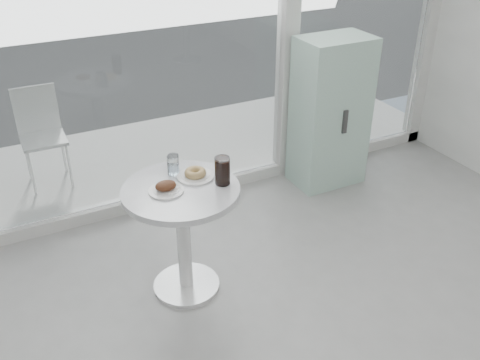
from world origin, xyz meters
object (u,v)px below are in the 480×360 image
plate_fritter (166,188)px  water_tumbler_b (174,163)px  water_tumbler_a (173,166)px  patio_chair (41,130)px  cola_glass (222,171)px  main_table (182,218)px  plate_donut (195,174)px  mint_cabinet (330,113)px

plate_fritter → water_tumbler_b: (0.13, 0.23, 0.02)m
plate_fritter → water_tumbler_b: water_tumbler_b is taller
plate_fritter → water_tumbler_a: water_tumbler_a is taller
patio_chair → cola_glass: bearing=-65.8°
water_tumbler_a → main_table: bearing=-98.2°
main_table → water_tumbler_b: size_ratio=7.11×
main_table → plate_fritter: size_ratio=3.65×
patio_chair → plate_donut: size_ratio=3.58×
patio_chair → cola_glass: size_ratio=4.68×
patio_chair → water_tumbler_b: size_ratio=7.69×
main_table → water_tumbler_a: water_tumbler_a is taller
mint_cabinet → water_tumbler_b: (-1.62, -0.56, 0.17)m
mint_cabinet → water_tumbler_a: mint_cabinet is taller
patio_chair → plate_fritter: patio_chair is taller
mint_cabinet → patio_chair: 2.46m
main_table → cola_glass: bearing=-14.9°
patio_chair → plate_donut: 1.90m
plate_fritter → water_tumbler_b: 0.26m
mint_cabinet → patio_chair: mint_cabinet is taller
water_tumbler_b → cola_glass: (0.20, -0.30, 0.04)m
mint_cabinet → water_tumbler_a: size_ratio=10.59×
water_tumbler_b → mint_cabinet: bearing=19.2°
main_table → plate_donut: bearing=31.8°
patio_chair → plate_donut: patio_chair is taller
water_tumbler_a → cola_glass: bearing=-48.3°
main_table → water_tumbler_b: water_tumbler_b is taller
plate_donut → patio_chair: bearing=111.7°
mint_cabinet → cola_glass: mint_cabinet is taller
plate_donut → water_tumbler_b: water_tumbler_b is taller
mint_cabinet → cola_glass: 1.67m
patio_chair → water_tumbler_b: patio_chair is taller
patio_chair → plate_donut: (0.70, -1.75, 0.27)m
patio_chair → water_tumbler_b: bearing=-68.2°
main_table → plate_donut: (0.13, 0.08, 0.24)m
main_table → plate_donut: plate_donut is taller
plate_donut → cola_glass: size_ratio=1.31×
plate_donut → water_tumbler_a: bearing=136.1°
plate_fritter → main_table: bearing=-0.9°
plate_fritter → cola_glass: 0.35m
plate_fritter → water_tumbler_a: (0.11, 0.18, 0.03)m
mint_cabinet → plate_fritter: size_ratio=6.13×
main_table → water_tumbler_a: size_ratio=6.31×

